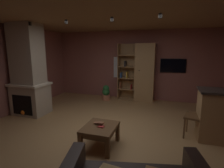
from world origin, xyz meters
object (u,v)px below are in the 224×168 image
Objects in this scene: wall_mounted_tv at (173,66)px; stone_fireplace at (29,75)px; dining_chair at (200,114)px; table_book_1 at (98,123)px; potted_floor_plant at (106,93)px; bookshelf_cabinet at (142,73)px; table_book_0 at (101,127)px; table_book_2 at (101,123)px; coffee_table at (100,130)px.

stone_fireplace is at bearing -147.01° from wall_mounted_tv.
table_book_1 is at bearing -155.43° from dining_chair.
stone_fireplace reaches higher than table_book_1.
dining_chair is 3.55m from potted_floor_plant.
bookshelf_cabinet is 15.71× the size of table_book_1.
table_book_0 is 3.25m from potted_floor_plant.
bookshelf_cabinet is 1.51m from potted_floor_plant.
bookshelf_cabinet is 18.62× the size of table_book_0.
table_book_0 is 0.13× the size of wall_mounted_tv.
wall_mounted_tv reaches higher than table_book_2.
table_book_1 is 0.14× the size of dining_chair.
stone_fireplace is at bearing 158.24° from table_book_2.
potted_floor_plant is (-0.98, 3.03, -0.19)m from table_book_2.
dining_chair is 1.07× the size of wall_mounted_tv.
dining_chair is 2.82m from wall_mounted_tv.
table_book_2 is 2.07m from dining_chair.
bookshelf_cabinet reaches higher than table_book_0.
bookshelf_cabinet is at bearing 85.10° from table_book_2.
coffee_table is 2.10m from dining_chair.
potted_floor_plant reaches higher than coffee_table.
table_book_2 reaches higher than table_book_1.
dining_chair is at bearing -1.50° from stone_fireplace.
stone_fireplace is 1.23× the size of bookshelf_cabinet.
bookshelf_cabinet is at bearing 14.94° from potted_floor_plant.
bookshelf_cabinet is 2.95m from dining_chair.
bookshelf_cabinet is (2.88, 2.33, -0.13)m from stone_fireplace.
potted_floor_plant is at bearing -166.59° from wall_mounted_tv.
table_book_0 is 3.96m from wall_mounted_tv.
stone_fireplace is at bearing 158.27° from table_book_1.
table_book_0 is 0.08m from table_book_2.
table_book_2 is at bearing -22.70° from table_book_1.
table_book_0 reaches higher than coffee_table.
wall_mounted_tv is (3.92, 2.54, 0.15)m from stone_fireplace.
bookshelf_cabinet is at bearing -168.49° from wall_mounted_tv.
wall_mounted_tv reaches higher than table_book_0.
table_book_2 is 0.14× the size of wall_mounted_tv.
table_book_1 is at bearing 141.91° from coffee_table.
table_book_1 is (-0.37, -3.33, -0.58)m from bookshelf_cabinet.
stone_fireplace is 2.87m from table_book_2.
table_book_1 is 0.15× the size of wall_mounted_tv.
table_book_2 is at bearing -72.02° from potted_floor_plant.
bookshelf_cabinet reaches higher than dining_chair.
wall_mounted_tv is (1.29, 3.64, 0.88)m from table_book_0.
table_book_0 is (-0.26, -3.43, -0.60)m from bookshelf_cabinet.
table_book_2 is at bearing -94.90° from bookshelf_cabinet.
wall_mounted_tv is at bearing 70.44° from table_book_0.
stone_fireplace is at bearing -128.93° from potted_floor_plant.
dining_chair reaches higher than table_book_1.
wall_mounted_tv is at bearing 69.69° from table_book_2.
coffee_table is 0.14m from table_book_2.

